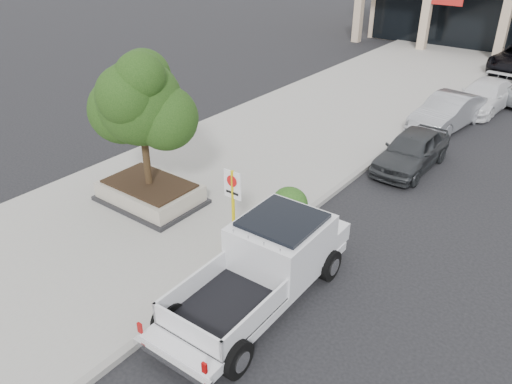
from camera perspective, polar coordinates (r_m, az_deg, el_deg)
ground at (r=12.47m, az=3.13°, el=-11.56°), size 120.00×120.00×0.00m
sidewalk at (r=19.33m, az=-0.21°, el=4.32°), size 8.00×52.00×0.15m
curb at (r=17.45m, az=10.14°, el=1.01°), size 0.20×52.00×0.15m
planter at (r=16.11m, az=-11.99°, el=-0.05°), size 3.20×2.20×0.68m
planter_tree at (r=14.95m, az=-12.34°, el=9.95°), size 2.90×2.55×4.00m
no_parking_sign at (r=13.05m, az=-2.65°, el=-0.80°), size 0.55×0.09×2.30m
hedge at (r=14.95m, az=3.91°, el=-1.20°), size 1.10×0.99×0.93m
pickup_truck at (r=11.65m, az=-0.01°, el=-9.08°), size 2.27×5.88×1.84m
curb_car_a at (r=19.02m, az=17.38°, el=4.59°), size 1.73×4.16×1.41m
curb_car_b at (r=23.38m, az=21.03°, el=8.53°), size 2.15×4.63×1.47m
curb_car_c at (r=26.52m, az=24.65°, el=9.97°), size 2.35×4.88×1.37m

